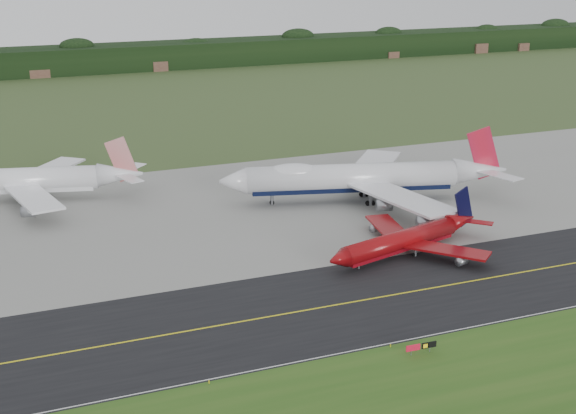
{
  "coord_description": "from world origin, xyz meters",
  "views": [
    {
      "loc": [
        -58.6,
        -115.64,
        58.19
      ],
      "look_at": [
        -3.57,
        22.0,
        9.32
      ],
      "focal_mm": 50.0,
      "sensor_mm": 36.0,
      "label": 1
    }
  ],
  "objects_px": {
    "jet_ba_747": "(362,177)",
    "jet_star_tail": "(23,181)",
    "taxiway_sign": "(421,346)",
    "jet_red_737": "(408,239)"
  },
  "relations": [
    {
      "from": "jet_ba_747",
      "to": "jet_red_737",
      "type": "height_order",
      "value": "jet_ba_747"
    },
    {
      "from": "jet_ba_747",
      "to": "jet_red_737",
      "type": "bearing_deg",
      "value": -101.26
    },
    {
      "from": "jet_ba_747",
      "to": "taxiway_sign",
      "type": "distance_m",
      "value": 74.47
    },
    {
      "from": "jet_ba_747",
      "to": "taxiway_sign",
      "type": "height_order",
      "value": "jet_ba_747"
    },
    {
      "from": "jet_ba_747",
      "to": "jet_star_tail",
      "type": "relative_size",
      "value": 1.22
    },
    {
      "from": "jet_ba_747",
      "to": "taxiway_sign",
      "type": "xyz_separation_m",
      "value": [
        -25.26,
        -69.89,
        -4.72
      ]
    },
    {
      "from": "jet_red_737",
      "to": "taxiway_sign",
      "type": "distance_m",
      "value": 41.05
    },
    {
      "from": "jet_ba_747",
      "to": "jet_star_tail",
      "type": "height_order",
      "value": "jet_ba_747"
    },
    {
      "from": "jet_star_tail",
      "to": "taxiway_sign",
      "type": "xyz_separation_m",
      "value": [
        48.66,
        -99.99,
        -3.78
      ]
    },
    {
      "from": "taxiway_sign",
      "to": "jet_red_737",
      "type": "bearing_deg",
      "value": 62.99
    }
  ]
}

